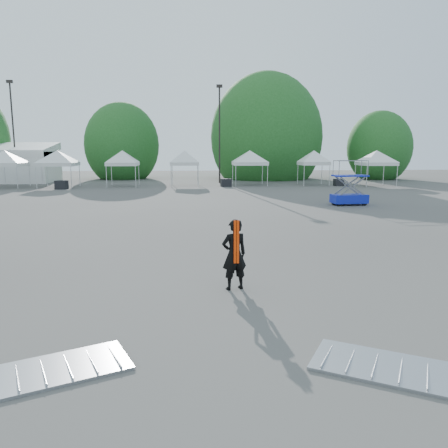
{
  "coord_description": "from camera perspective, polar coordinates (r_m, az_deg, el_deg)",
  "views": [
    {
      "loc": [
        0.03,
        -13.03,
        3.34
      ],
      "look_at": [
        0.95,
        -1.0,
        1.3
      ],
      "focal_mm": 35.0,
      "sensor_mm": 36.0,
      "label": 1
    }
  ],
  "objects": [
    {
      "name": "tent_f",
      "position": [
        42.36,
        3.39,
        9.21
      ],
      "size": [
        4.51,
        4.51,
        3.88
      ],
      "color": "silver",
      "rests_on": "ground"
    },
    {
      "name": "tent_d",
      "position": [
        41.84,
        -13.14,
        8.98
      ],
      "size": [
        3.95,
        3.95,
        3.88
      ],
      "color": "silver",
      "rests_on": "ground"
    },
    {
      "name": "tent_h",
      "position": [
        44.06,
        19.32,
        8.71
      ],
      "size": [
        4.34,
        4.34,
        3.88
      ],
      "color": "silver",
      "rests_on": "ground"
    },
    {
      "name": "man",
      "position": [
        10.53,
        1.34,
        -4.0
      ],
      "size": [
        0.73,
        0.58,
        1.73
      ],
      "rotation": [
        0.0,
        0.0,
        3.45
      ],
      "color": "black",
      "rests_on": "ground"
    },
    {
      "name": "light_pole_east",
      "position": [
        45.18,
        -0.6,
        12.37
      ],
      "size": [
        0.6,
        0.25,
        9.8
      ],
      "color": "black",
      "rests_on": "ground"
    },
    {
      "name": "barrier_mid",
      "position": [
        7.53,
        20.67,
        -17.09
      ],
      "size": [
        2.53,
        2.11,
        0.07
      ],
      "rotation": [
        0.0,
        0.0,
        -0.52
      ],
      "color": "#A3A5AA",
      "rests_on": "ground"
    },
    {
      "name": "crate_east",
      "position": [
        42.92,
        14.74,
        5.27
      ],
      "size": [
        0.91,
        0.74,
        0.66
      ],
      "primitive_type": "cube",
      "rotation": [
        0.0,
        0.0,
        0.1
      ],
      "color": "black",
      "rests_on": "ground"
    },
    {
      "name": "scissor_lift",
      "position": [
        27.92,
        16.11,
        5.2
      ],
      "size": [
        2.2,
        1.24,
        2.73
      ],
      "rotation": [
        0.0,
        0.0,
        0.09
      ],
      "color": "#0C269D",
      "rests_on": "ground"
    },
    {
      "name": "tree_mid_w",
      "position": [
        53.64,
        -13.17,
        9.99
      ],
      "size": [
        4.16,
        4.16,
        6.33
      ],
      "color": "#382314",
      "rests_on": "ground"
    },
    {
      "name": "tent_e",
      "position": [
        41.85,
        -5.18,
        9.18
      ],
      "size": [
        3.8,
        3.8,
        3.88
      ],
      "color": "silver",
      "rests_on": "ground"
    },
    {
      "name": "barrier_left",
      "position": [
        7.5,
        -21.13,
        -17.26
      ],
      "size": [
        2.43,
        1.88,
        0.07
      ],
      "rotation": [
        0.0,
        0.0,
        0.42
      ],
      "color": "#A3A5AA",
      "rests_on": "ground"
    },
    {
      "name": "tree_mid_e",
      "position": [
        52.82,
        5.53,
        11.2
      ],
      "size": [
        5.12,
        5.12,
        7.79
      ],
      "color": "#382314",
      "rests_on": "ground"
    },
    {
      "name": "ground",
      "position": [
        13.45,
        -4.38,
        -4.8
      ],
      "size": [
        120.0,
        120.0,
        0.0
      ],
      "primitive_type": "plane",
      "color": "#474442",
      "rests_on": "ground"
    },
    {
      "name": "tent_g",
      "position": [
        43.36,
        11.66,
        9.04
      ],
      "size": [
        3.74,
        3.74,
        3.88
      ],
      "color": "silver",
      "rests_on": "ground"
    },
    {
      "name": "crate_west",
      "position": [
        40.51,
        -20.46,
        4.81
      ],
      "size": [
        1.06,
        0.89,
        0.74
      ],
      "primitive_type": "cube",
      "rotation": [
        0.0,
        0.0,
        -0.16
      ],
      "color": "black",
      "rests_on": "ground"
    },
    {
      "name": "crate_mid",
      "position": [
        40.63,
        0.26,
        5.42
      ],
      "size": [
        1.02,
        0.83,
        0.74
      ],
      "primitive_type": "cube",
      "rotation": [
        0.0,
        0.0,
        0.09
      ],
      "color": "black",
      "rests_on": "ground"
    },
    {
      "name": "tent_c",
      "position": [
        42.75,
        -20.94,
        8.61
      ],
      "size": [
        4.53,
        4.53,
        3.88
      ],
      "color": "silver",
      "rests_on": "ground"
    },
    {
      "name": "tree_far_e",
      "position": [
        54.64,
        19.62,
        9.36
      ],
      "size": [
        3.84,
        3.84,
        5.84
      ],
      "color": "#382314",
      "rests_on": "ground"
    },
    {
      "name": "light_pole_west",
      "position": [
        50.43,
        -25.85,
        11.43
      ],
      "size": [
        0.6,
        0.25,
        10.3
      ],
      "color": "black",
      "rests_on": "ground"
    },
    {
      "name": "tent_b",
      "position": [
        44.12,
        -26.75,
        8.23
      ],
      "size": [
        4.52,
        4.52,
        3.88
      ],
      "color": "silver",
      "rests_on": "ground"
    }
  ]
}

